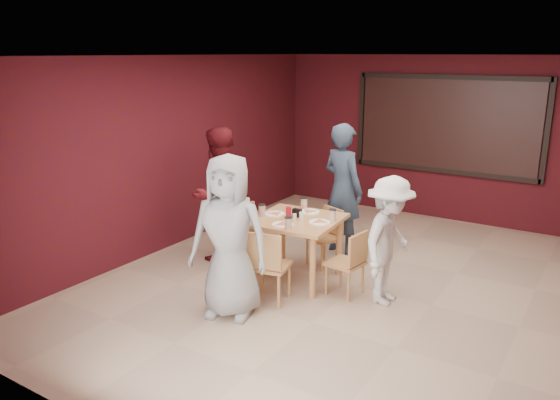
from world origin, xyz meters
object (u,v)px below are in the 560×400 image
Objects in this scene: dining_table at (297,226)px; diner_right at (389,241)px; chair_front at (268,263)px; diner_front at (229,237)px; chair_right at (350,260)px; diner_back at (343,189)px; chair_back at (327,233)px; chair_left at (251,233)px; diner_left at (218,194)px.

dining_table is 1.23m from diner_right.
chair_front is 0.49× the size of diner_front.
diner_front is (-0.92, -1.13, 0.45)m from chair_right.
diner_front reaches higher than chair_right.
chair_front is at bearing 109.84° from diner_back.
diner_back reaches higher than chair_right.
diner_right is at bearing -30.31° from chair_back.
chair_right is 0.44× the size of diner_front.
diner_front reaches higher than chair_front.
diner_left reaches higher than chair_left.
diner_back is (-0.75, 1.29, 0.49)m from chair_right.
diner_back reaches higher than chair_front.
chair_right reaches higher than chair_back.
diner_right is (2.57, -0.10, -0.18)m from diner_left.
diner_left is at bearing 174.85° from chair_right.
diner_left is 1.23× the size of diner_right.
dining_table is 1.36m from diner_left.
diner_back reaches higher than chair_back.
chair_back is at bearing 89.77° from chair_front.
dining_table reaches higher than chair_back.
chair_front is at bearing -135.39° from chair_right.
chair_right is at bearing 138.87° from diner_back.
diner_left reaches higher than diner_front.
dining_table is at bearing 96.00° from chair_front.
chair_right is 0.54m from diner_right.
chair_right is (0.79, -0.08, -0.26)m from dining_table.
chair_back is at bearing 38.74° from chair_left.
dining_table is at bearing -2.13° from chair_left.
diner_left is (-1.34, 0.11, 0.21)m from dining_table.
chair_right is (1.51, -0.11, -0.03)m from chair_left.
dining_table is 1.30× the size of chair_left.
chair_left reaches higher than chair_back.
chair_front is at bearing 46.75° from diner_front.
dining_table is 1.23m from diner_front.
dining_table is at bearing 66.73° from diner_front.
chair_front is at bearing -84.00° from dining_table.
chair_front is at bearing -45.17° from chair_left.
chair_left is at bearing 75.72° from diner_back.
dining_table is 0.81m from chair_front.
diner_right is at bearing -0.49° from chair_left.
diner_front is 1.21× the size of diner_right.
diner_back reaches higher than diner_front.
chair_right is 2.19m from diner_left.
diner_left reaches higher than diner_right.
diner_front is at bearing -129.12° from chair_right.
chair_left is (-0.72, 0.03, -0.23)m from dining_table.
diner_left reaches higher than chair_front.
chair_left is 0.46× the size of diner_back.
chair_left is at bearing 98.36° from diner_front.
chair_front is 0.48× the size of diner_left.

